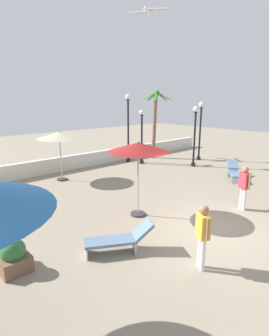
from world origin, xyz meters
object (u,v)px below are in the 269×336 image
Objects in this scene: patio_umbrella_0 at (138,148)px; palm_tree_1 at (155,116)px; lounge_chair_1 at (119,239)px; planter at (14,257)px; patio_umbrella_2 at (59,136)px; lamp_post_3 at (195,130)px; guest_0 at (244,184)px; lamp_post_2 at (142,133)px; guest_2 at (203,231)px; seagull_0 at (148,11)px; lamp_post_0 at (200,125)px; lamp_post_1 at (128,122)px; lounge_chair_0 at (235,172)px.

palm_tree_1 is (7.81, 6.58, 0.47)m from patio_umbrella_0.
planter reaches higher than lounge_chair_1.
patio_umbrella_2 is 1.34× the size of lounge_chair_1.
lamp_post_3 is at bearing 22.17° from patio_umbrella_0.
guest_0 is (-4.54, -8.90, -1.90)m from palm_tree_1.
guest_2 is at bearing -126.65° from lamp_post_2.
lamp_post_2 is 10.89m from lounge_chair_1.
lamp_post_2 is 2.80× the size of seagull_0.
lamp_post_0 is 4.58× the size of planter.
lounge_chair_1 is (-2.24, -7.39, -1.90)m from patio_umbrella_2.
seagull_0 is at bearing -137.89° from palm_tree_1.
guest_0 is at bearing -17.42° from seagull_0.
guest_0 is at bearing -8.91° from lounge_chair_1.
lamp_post_1 is (-3.97, 2.83, 0.19)m from lamp_post_0.
patio_umbrella_0 is 0.70× the size of lamp_post_0.
lounge_chair_0 is (-0.80, -3.18, -1.83)m from lamp_post_3.
lounge_chair_0 is at bearing 9.02° from lounge_chair_1.
lamp_post_3 is 3.75m from lounge_chair_0.
patio_umbrella_0 is at bearing 58.37° from seagull_0.
lamp_post_1 reaches higher than guest_2.
patio_umbrella_2 is at bearing 159.70° from lamp_post_3.
palm_tree_1 is at bearing 42.11° from seagull_0.
lamp_post_1 is at bearing 35.68° from planter.
lamp_post_1 reaches higher than lounge_chair_1.
patio_umbrella_0 is 8.29m from lamp_post_3.
lounge_chair_0 is 4.30m from guest_0.
guest_0 is at bearing -147.87° from lounge_chair_0.
guest_0 is at bearing -128.95° from lamp_post_3.
lamp_post_3 is 1.92× the size of lounge_chair_1.
guest_2 is 1.37× the size of seagull_0.
guest_0 is 1.38× the size of seagull_0.
lounge_chair_1 is 6.17m from seagull_0.
patio_umbrella_2 is at bearing 110.79° from guest_0.
lounge_chair_0 is at bearing -97.99° from palm_tree_1.
lounge_chair_1 is at bearing -137.22° from lamp_post_2.
patio_umbrella_0 is 3.29m from lounge_chair_1.
lamp_post_1 is at bearing 47.43° from lounge_chair_1.
palm_tree_1 reaches higher than lounge_chair_0.
palm_tree_1 is 1.06× the size of lamp_post_1.
lamp_post_0 is at bearing 57.11° from lounge_chair_0.
patio_umbrella_2 is at bearing 73.12° from lounge_chair_1.
patio_umbrella_2 is at bearing 53.41° from planter.
lamp_post_3 is at bearing 51.05° from guest_0.
planter reaches higher than lounge_chair_0.
seagull_0 is at bearing -153.48° from lamp_post_0.
patio_umbrella_0 is at bearing -139.88° from palm_tree_1.
patio_umbrella_0 is 8.78m from lamp_post_1.
lounge_chair_0 is 0.94× the size of lounge_chair_1.
palm_tree_1 is 11.94m from seagull_0.
seagull_0 reaches higher than lamp_post_1.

